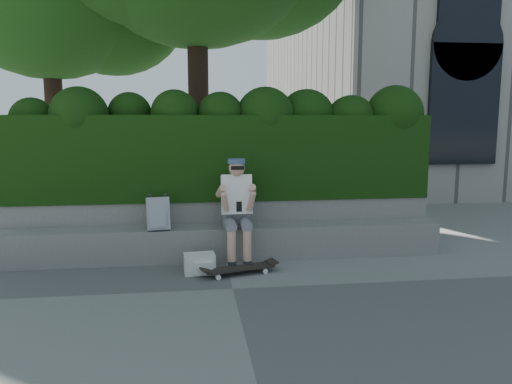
{
  "coord_description": "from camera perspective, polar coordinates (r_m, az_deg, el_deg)",
  "views": [
    {
      "loc": [
        -0.45,
        -5.39,
        1.9
      ],
      "look_at": [
        0.4,
        1.0,
        0.95
      ],
      "focal_mm": 35.0,
      "sensor_mm": 36.0,
      "label": 1
    }
  ],
  "objects": [
    {
      "name": "ground",
      "position": [
        5.73,
        -2.69,
        -10.99
      ],
      "size": [
        80.0,
        80.0,
        0.0
      ],
      "primitive_type": "plane",
      "color": "slate",
      "rests_on": "ground"
    },
    {
      "name": "bench_ledge",
      "position": [
        6.86,
        -3.61,
        -5.76
      ],
      "size": [
        6.0,
        0.45,
        0.45
      ],
      "primitive_type": "cube",
      "color": "gray",
      "rests_on": "ground"
    },
    {
      "name": "planter_wall",
      "position": [
        7.29,
        -3.88,
        -3.71
      ],
      "size": [
        6.0,
        0.5,
        0.75
      ],
      "primitive_type": "cube",
      "color": "gray",
      "rests_on": "ground"
    },
    {
      "name": "hedge",
      "position": [
        7.37,
        -4.07,
        4.09
      ],
      "size": [
        6.0,
        1.0,
        1.2
      ],
      "primitive_type": "cube",
      "color": "black",
      "rests_on": "planter_wall"
    },
    {
      "name": "person",
      "position": [
        6.59,
        -2.19,
        -1.66
      ],
      "size": [
        0.4,
        0.76,
        1.38
      ],
      "color": "slate",
      "rests_on": "ground"
    },
    {
      "name": "skateboard",
      "position": [
        6.2,
        -1.91,
        -8.73
      ],
      "size": [
        0.9,
        0.44,
        0.09
      ],
      "rotation": [
        0.0,
        0.0,
        0.27
      ],
      "color": "black",
      "rests_on": "ground"
    },
    {
      "name": "backpack_plaid",
      "position": [
        6.67,
        -11.13,
        -2.46
      ],
      "size": [
        0.31,
        0.2,
        0.43
      ],
      "primitive_type": "cube",
      "rotation": [
        0.0,
        0.0,
        0.16
      ],
      "color": "silver",
      "rests_on": "bench_ledge"
    },
    {
      "name": "backpack_ground",
      "position": [
        6.28,
        -6.47,
        -8.13
      ],
      "size": [
        0.39,
        0.29,
        0.24
      ],
      "primitive_type": "cube",
      "rotation": [
        0.0,
        0.0,
        0.07
      ],
      "color": "silver",
      "rests_on": "ground"
    }
  ]
}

